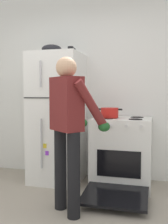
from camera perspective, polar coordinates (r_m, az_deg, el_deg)
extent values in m
cube|color=white|center=(3.92, 1.21, 5.78)|extent=(6.00, 0.10, 2.70)
cube|color=white|center=(3.68, -5.81, -1.26)|extent=(0.68, 0.68, 1.79)
cube|color=black|center=(3.34, -7.95, 3.08)|extent=(0.67, 0.01, 0.01)
cylinder|color=#B7B7BC|center=(3.42, -9.31, -6.84)|extent=(0.02, 0.02, 0.65)
cylinder|color=#B7B7BC|center=(3.37, -9.49, 8.24)|extent=(0.02, 0.02, 0.33)
cube|color=purple|center=(3.44, -8.11, -8.91)|extent=(0.04, 0.01, 0.06)
cube|color=green|center=(3.33, -7.01, -0.35)|extent=(0.04, 0.01, 0.06)
cube|color=yellow|center=(3.43, -8.58, -7.34)|extent=(0.04, 0.01, 0.06)
cube|color=white|center=(3.53, 8.28, -8.70)|extent=(0.76, 0.64, 0.91)
cube|color=black|center=(3.24, 7.57, -11.21)|extent=(0.53, 0.01, 0.33)
cylinder|color=black|center=(3.34, 4.96, -1.44)|extent=(0.17, 0.17, 0.01)
cylinder|color=black|center=(3.30, 11.21, -1.58)|extent=(0.17, 0.17, 0.01)
cylinder|color=black|center=(3.63, 5.77, -1.01)|extent=(0.17, 0.17, 0.01)
cylinder|color=black|center=(3.59, 11.53, -1.13)|extent=(0.17, 0.17, 0.01)
cylinder|color=silver|center=(3.18, 2.97, -2.86)|extent=(0.04, 0.03, 0.04)
cylinder|color=silver|center=(3.15, 6.00, -2.95)|extent=(0.04, 0.03, 0.04)
cylinder|color=silver|center=(3.13, 9.26, -3.03)|extent=(0.04, 0.03, 0.04)
cylinder|color=silver|center=(3.11, 12.38, -3.10)|extent=(0.04, 0.03, 0.04)
cube|color=black|center=(3.06, 6.77, -17.74)|extent=(0.72, 0.58, 0.07)
cylinder|color=black|center=(2.86, -5.16, -12.31)|extent=(0.13, 0.13, 0.86)
cylinder|color=black|center=(2.64, -2.28, -13.66)|extent=(0.13, 0.13, 0.86)
cube|color=maroon|center=(2.63, -3.85, 1.78)|extent=(0.40, 0.38, 0.54)
sphere|color=tan|center=(2.64, -3.89, 9.71)|extent=(0.21, 0.21, 0.21)
sphere|color=#3E3E3E|center=(2.64, -3.89, 8.92)|extent=(0.15, 0.15, 0.15)
cylinder|color=maroon|center=(2.88, -3.12, 1.85)|extent=(0.33, 0.36, 0.51)
cylinder|color=maroon|center=(2.55, 1.62, 1.56)|extent=(0.33, 0.36, 0.51)
ellipsoid|color=#1E5123|center=(2.99, -0.43, -2.43)|extent=(0.12, 0.18, 0.10)
ellipsoid|color=#1E5123|center=(2.67, 4.43, -3.22)|extent=(0.12, 0.18, 0.10)
cylinder|color=red|center=(3.43, 5.62, -0.17)|extent=(0.23, 0.23, 0.13)
cube|color=black|center=(3.45, 3.32, 0.63)|extent=(0.05, 0.03, 0.02)
cube|color=black|center=(3.40, 7.95, 0.55)|extent=(0.05, 0.03, 0.02)
cylinder|color=black|center=(3.70, -2.96, 13.39)|extent=(0.08, 0.08, 0.10)
torus|color=black|center=(3.69, -2.29, 13.50)|extent=(0.06, 0.01, 0.06)
ellipsoid|color=black|center=(3.74, -7.10, 13.48)|extent=(0.28, 0.28, 0.12)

